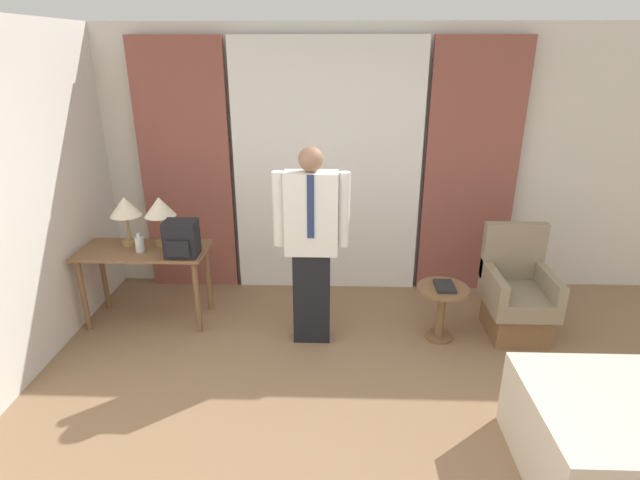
% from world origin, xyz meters
% --- Properties ---
extents(ground_plane, '(16.00, 16.00, 0.00)m').
position_xyz_m(ground_plane, '(0.00, 0.00, 0.00)').
color(ground_plane, '#8C6B4C').
extents(wall_back, '(10.00, 0.06, 2.70)m').
position_xyz_m(wall_back, '(0.00, 2.73, 1.35)').
color(wall_back, silver).
rests_on(wall_back, ground_plane).
extents(curtain_sheer_center, '(1.90, 0.06, 2.58)m').
position_xyz_m(curtain_sheer_center, '(0.00, 2.60, 1.29)').
color(curtain_sheer_center, white).
rests_on(curtain_sheer_center, ground_plane).
extents(curtain_drape_left, '(0.93, 0.06, 2.58)m').
position_xyz_m(curtain_drape_left, '(-1.45, 2.60, 1.29)').
color(curtain_drape_left, brown).
rests_on(curtain_drape_left, ground_plane).
extents(curtain_drape_right, '(0.93, 0.06, 2.58)m').
position_xyz_m(curtain_drape_right, '(1.45, 2.60, 1.29)').
color(curtain_drape_right, brown).
rests_on(curtain_drape_right, ground_plane).
extents(desk, '(1.17, 0.54, 0.73)m').
position_xyz_m(desk, '(-1.68, 1.80, 0.62)').
color(desk, brown).
rests_on(desk, ground_plane).
extents(table_lamp_left, '(0.29, 0.29, 0.46)m').
position_xyz_m(table_lamp_left, '(-1.84, 1.91, 1.09)').
color(table_lamp_left, '#9E7F47').
rests_on(table_lamp_left, desk).
extents(table_lamp_right, '(0.29, 0.29, 0.46)m').
position_xyz_m(table_lamp_right, '(-1.52, 1.91, 1.09)').
color(table_lamp_right, '#9E7F47').
rests_on(table_lamp_right, desk).
extents(bottle_near_edge, '(0.08, 0.08, 0.17)m').
position_xyz_m(bottle_near_edge, '(-1.68, 1.74, 0.81)').
color(bottle_near_edge, silver).
rests_on(bottle_near_edge, desk).
extents(backpack, '(0.28, 0.25, 0.32)m').
position_xyz_m(backpack, '(-1.27, 1.67, 0.89)').
color(backpack, black).
rests_on(backpack, desk).
extents(person, '(0.64, 0.21, 1.74)m').
position_xyz_m(person, '(-0.11, 1.51, 0.95)').
color(person, black).
rests_on(person, ground_plane).
extents(armchair, '(0.56, 0.64, 0.98)m').
position_xyz_m(armchair, '(1.74, 1.69, 0.35)').
color(armchair, brown).
rests_on(armchair, ground_plane).
extents(side_table, '(0.45, 0.45, 0.51)m').
position_xyz_m(side_table, '(1.04, 1.56, 0.35)').
color(side_table, brown).
rests_on(side_table, ground_plane).
extents(book, '(0.16, 0.24, 0.03)m').
position_xyz_m(book, '(1.05, 1.55, 0.52)').
color(book, black).
rests_on(book, side_table).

